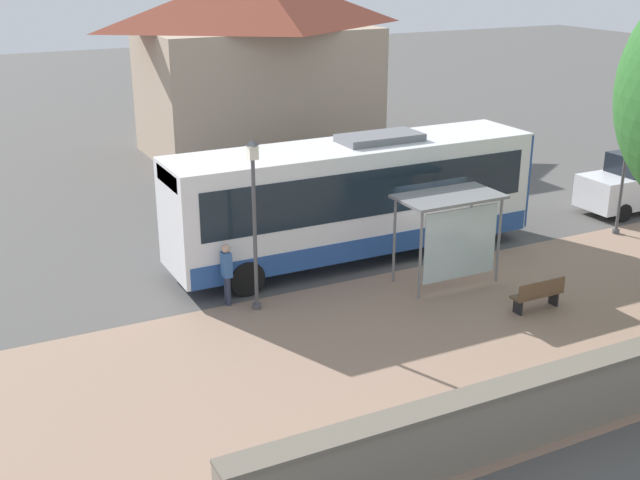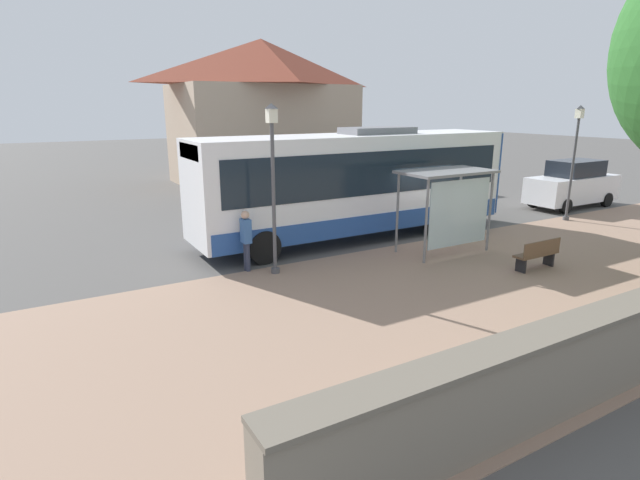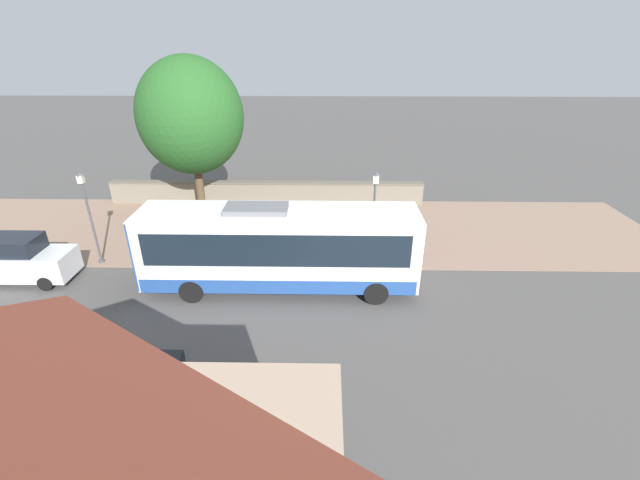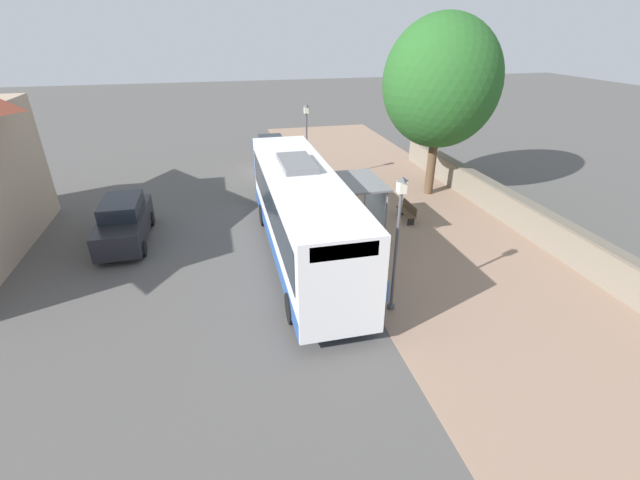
% 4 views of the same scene
% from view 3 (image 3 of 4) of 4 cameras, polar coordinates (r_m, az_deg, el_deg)
% --- Properties ---
extents(ground_plane, '(120.00, 120.00, 0.00)m').
position_cam_3_polar(ground_plane, '(20.49, -10.13, -3.77)').
color(ground_plane, '#514F4C').
rests_on(ground_plane, ground).
extents(sidewalk_plaza, '(9.00, 44.00, 0.02)m').
position_cam_3_polar(sidewalk_plaza, '(24.43, -8.28, 1.49)').
color(sidewalk_plaza, '#937560').
rests_on(sidewalk_plaza, ground).
extents(stone_wall, '(0.60, 20.00, 1.45)m').
position_cam_3_polar(stone_wall, '(27.87, -7.15, 6.30)').
color(stone_wall, slate).
rests_on(stone_wall, ground).
extents(bus, '(2.60, 11.41, 3.79)m').
position_cam_3_polar(bus, '(17.89, -5.50, -0.97)').
color(bus, white).
rests_on(bus, ground).
extents(bus_shelter, '(1.62, 2.93, 2.59)m').
position_cam_3_polar(bus_shelter, '(20.72, -8.44, 3.26)').
color(bus_shelter, slate).
rests_on(bus_shelter, ground).
extents(pedestrian, '(0.34, 0.23, 1.73)m').
position_cam_3_polar(pedestrian, '(19.78, 8.78, -1.45)').
color(pedestrian, '#2D3347').
rests_on(pedestrian, ground).
extents(bench, '(0.40, 1.51, 0.88)m').
position_cam_3_polar(bench, '(23.85, -9.75, 1.97)').
color(bench, brown).
rests_on(bench, ground).
extents(street_lamp_near, '(0.28, 0.28, 4.56)m').
position_cam_3_polar(street_lamp_near, '(19.54, 7.19, 3.74)').
color(street_lamp_near, '#4C4C51').
rests_on(street_lamp_near, ground).
extents(street_lamp_far, '(0.28, 0.28, 4.52)m').
position_cam_3_polar(street_lamp_far, '(22.20, -28.44, 3.39)').
color(street_lamp_far, '#4C4C51').
rests_on(street_lamp_far, ground).
extents(shade_tree, '(5.81, 5.81, 9.04)m').
position_cam_3_polar(shade_tree, '(25.59, -16.86, 15.50)').
color(shade_tree, brown).
rests_on(shade_tree, ground).
extents(parked_car_behind_bus, '(1.82, 4.63, 2.12)m').
position_cam_3_polar(parked_car_behind_bus, '(23.02, -35.32, -2.18)').
color(parked_car_behind_bus, silver).
rests_on(parked_car_behind_bus, ground).
extents(parked_car_far_lane, '(1.87, 4.70, 1.88)m').
position_cam_3_polar(parked_car_far_lane, '(13.66, -22.83, -18.41)').
color(parked_car_far_lane, black).
rests_on(parked_car_far_lane, ground).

